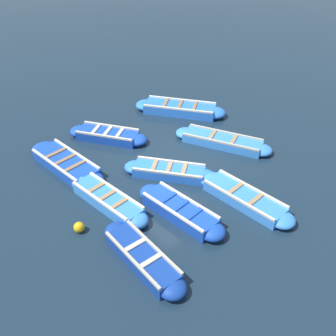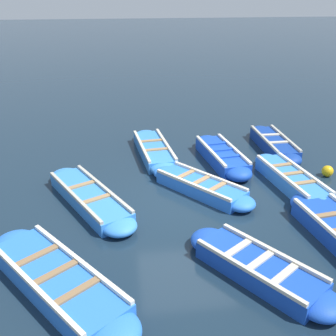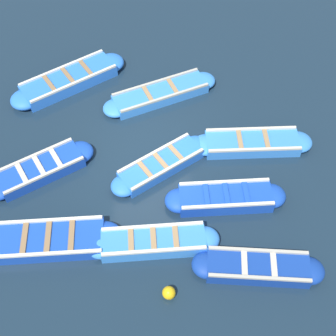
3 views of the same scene
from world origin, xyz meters
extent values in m
plane|color=#162838|center=(0.00, 0.00, 0.00)|extent=(120.00, 120.00, 0.00)
cube|color=#1947B7|center=(-1.48, -2.17, 0.20)|extent=(1.15, 2.57, 0.39)
ellipsoid|color=#1947B7|center=(-1.32, -3.41, 0.20)|extent=(0.86, 0.88, 0.39)
ellipsoid|color=#1947B7|center=(-1.64, -0.94, 0.20)|extent=(0.86, 0.88, 0.39)
cube|color=silver|center=(-1.11, -2.12, 0.43)|extent=(0.40, 2.43, 0.07)
cube|color=silver|center=(-1.85, -2.22, 0.43)|extent=(0.40, 2.43, 0.07)
cube|color=#1947B7|center=(-1.41, -2.70, 0.41)|extent=(0.74, 0.23, 0.04)
cube|color=#1947B7|center=(-1.48, -2.17, 0.41)|extent=(0.74, 0.23, 0.04)
cube|color=#1947B7|center=(-1.55, -1.65, 0.41)|extent=(0.74, 0.23, 0.04)
cube|color=navy|center=(-3.44, -2.95, 0.18)|extent=(0.81, 2.48, 0.37)
ellipsoid|color=navy|center=(-3.43, -4.18, 0.18)|extent=(0.73, 0.76, 0.37)
ellipsoid|color=navy|center=(-3.45, -1.71, 0.18)|extent=(0.73, 0.76, 0.37)
cube|color=#B2AD9E|center=(-3.08, -2.94, 0.40)|extent=(0.10, 2.43, 0.07)
cube|color=#B2AD9E|center=(-3.80, -2.95, 0.40)|extent=(0.10, 2.43, 0.07)
cube|color=beige|center=(-3.44, -3.30, 0.39)|extent=(0.70, 0.14, 0.04)
cube|color=beige|center=(-3.44, -2.59, 0.39)|extent=(0.70, 0.14, 0.04)
cube|color=#3884E0|center=(0.52, -2.97, 0.17)|extent=(1.16, 2.81, 0.33)
ellipsoid|color=#3884E0|center=(0.67, -4.33, 0.17)|extent=(0.88, 0.91, 0.33)
ellipsoid|color=#3884E0|center=(0.37, -1.61, 0.17)|extent=(0.88, 0.91, 0.33)
cube|color=beige|center=(0.91, -2.93, 0.37)|extent=(0.37, 2.67, 0.07)
cube|color=beige|center=(0.13, -3.01, 0.37)|extent=(0.37, 2.67, 0.07)
cube|color=#9E7A51|center=(0.56, -3.36, 0.35)|extent=(0.77, 0.22, 0.04)
cube|color=#9E7A51|center=(0.48, -2.59, 0.35)|extent=(0.77, 0.22, 0.04)
cube|color=#3884E0|center=(-2.93, -0.36, 0.19)|extent=(1.14, 2.71, 0.37)
ellipsoid|color=#3884E0|center=(-2.74, -1.65, 0.19)|extent=(0.81, 0.83, 0.37)
ellipsoid|color=#3884E0|center=(-3.12, 0.94, 0.19)|extent=(0.81, 0.83, 0.37)
cube|color=silver|center=(-2.59, -0.31, 0.41)|extent=(0.45, 2.56, 0.07)
cube|color=silver|center=(-3.27, -0.41, 0.41)|extent=(0.45, 2.56, 0.07)
cube|color=#9E7A51|center=(-2.85, -0.91, 0.39)|extent=(0.69, 0.24, 0.04)
cube|color=#9E7A51|center=(-2.93, -0.36, 0.39)|extent=(0.69, 0.24, 0.04)
cube|color=#9E7A51|center=(-3.01, 0.20, 0.39)|extent=(0.69, 0.24, 0.04)
cube|color=#3884E0|center=(2.40, -0.12, 0.16)|extent=(2.18, 3.09, 0.32)
ellipsoid|color=#3884E0|center=(3.11, -1.47, 0.16)|extent=(1.07, 1.09, 0.32)
ellipsoid|color=#3884E0|center=(1.69, 1.23, 0.16)|extent=(1.07, 1.09, 0.32)
cube|color=#B2AD9E|center=(2.74, 0.06, 0.35)|extent=(1.47, 2.68, 0.07)
cube|color=#B2AD9E|center=(2.06, -0.30, 0.35)|extent=(1.47, 2.68, 0.07)
cube|color=#9E7A51|center=(2.60, -0.50, 0.34)|extent=(0.73, 0.48, 0.04)
cube|color=#9E7A51|center=(2.20, 0.26, 0.34)|extent=(0.73, 0.48, 0.04)
cube|color=#1947B7|center=(-3.05, 2.27, 0.18)|extent=(1.38, 2.86, 0.37)
ellipsoid|color=#1947B7|center=(-2.87, 0.91, 0.18)|extent=(1.06, 1.09, 0.37)
ellipsoid|color=#1947B7|center=(-3.24, 3.64, 0.18)|extent=(1.06, 1.09, 0.37)
cube|color=silver|center=(-2.59, 2.34, 0.40)|extent=(0.44, 2.68, 0.07)
cube|color=silver|center=(-3.52, 2.21, 0.40)|extent=(0.44, 2.68, 0.07)
cube|color=olive|center=(-2.98, 1.70, 0.39)|extent=(0.91, 0.26, 0.04)
cube|color=olive|center=(-3.05, 2.27, 0.39)|extent=(0.91, 0.26, 0.04)
cube|color=olive|center=(-3.13, 2.85, 0.39)|extent=(0.91, 0.26, 0.04)
cube|color=#1947B7|center=(-0.86, 3.02, 0.18)|extent=(2.10, 2.45, 0.35)
ellipsoid|color=#1947B7|center=(-0.16, 2.04, 0.18)|extent=(1.14, 1.14, 0.35)
ellipsoid|color=#1947B7|center=(-1.55, 3.99, 0.18)|extent=(1.14, 1.14, 0.35)
cube|color=beige|center=(-0.53, 3.25, 0.39)|extent=(1.42, 1.96, 0.07)
cube|color=beige|center=(-1.18, 2.79, 0.39)|extent=(1.42, 1.96, 0.07)
cube|color=beige|center=(-0.56, 2.60, 0.37)|extent=(0.71, 0.56, 0.04)
cube|color=beige|center=(-0.86, 3.02, 0.37)|extent=(0.71, 0.56, 0.04)
cube|color=beige|center=(-1.15, 3.43, 0.37)|extent=(0.71, 0.56, 0.04)
cube|color=blue|center=(2.79, 2.92, 0.19)|extent=(2.68, 3.05, 0.39)
ellipsoid|color=blue|center=(3.74, 1.69, 0.19)|extent=(1.29, 1.29, 0.39)
ellipsoid|color=blue|center=(1.84, 4.14, 0.19)|extent=(1.29, 1.29, 0.39)
cube|color=silver|center=(3.15, 3.19, 0.42)|extent=(1.93, 2.45, 0.07)
cube|color=silver|center=(2.43, 2.64, 0.42)|extent=(1.93, 2.45, 0.07)
cube|color=olive|center=(3.20, 2.40, 0.41)|extent=(0.77, 0.64, 0.04)
cube|color=olive|center=(2.79, 2.92, 0.41)|extent=(0.77, 0.64, 0.04)
cube|color=olive|center=(2.39, 3.44, 0.41)|extent=(0.77, 0.64, 0.04)
cube|color=blue|center=(-0.45, -0.35, 0.16)|extent=(2.17, 2.41, 0.32)
ellipsoid|color=blue|center=(0.33, -1.31, 0.16)|extent=(1.03, 1.04, 0.32)
ellipsoid|color=blue|center=(-1.23, 0.60, 0.16)|extent=(1.03, 1.04, 0.32)
cube|color=beige|center=(-0.18, -0.13, 0.36)|extent=(1.59, 1.93, 0.07)
cube|color=beige|center=(-0.73, -0.58, 0.36)|extent=(1.59, 1.93, 0.07)
cube|color=#9E7A51|center=(-0.12, -0.76, 0.34)|extent=(0.63, 0.55, 0.04)
cube|color=#9E7A51|center=(-0.45, -0.35, 0.34)|extent=(0.63, 0.55, 0.04)
cube|color=#9E7A51|center=(-0.78, 0.05, 0.34)|extent=(0.63, 0.55, 0.04)
sphere|color=#EAB214|center=(-4.21, -0.83, 0.16)|extent=(0.32, 0.32, 0.32)
camera|label=1|loc=(-7.31, -8.86, 8.32)|focal=42.00mm
camera|label=2|loc=(1.55, 8.54, 4.93)|focal=42.00mm
camera|label=3|loc=(-8.44, -1.09, 10.73)|focal=50.00mm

